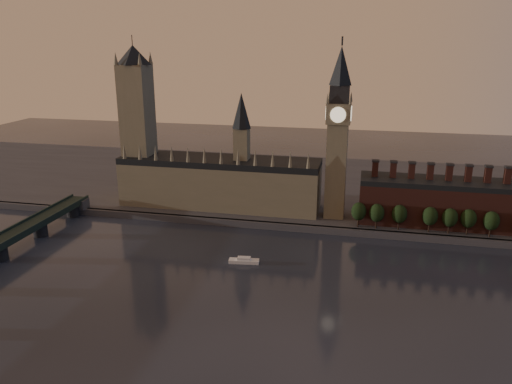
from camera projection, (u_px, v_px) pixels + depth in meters
ground at (292, 309)px, 211.04m from camera, size 900.00×900.00×0.00m
north_bank at (326, 188)px, 376.72m from camera, size 900.00×182.00×4.00m
palace_of_westminster at (221, 180)px, 325.13m from camera, size 130.00×30.30×74.00m
victoria_tower at (138, 120)px, 325.53m from camera, size 24.00×24.00×108.00m
big_ben at (338, 132)px, 295.02m from camera, size 15.00×15.00×107.00m
chimney_block at (455, 202)px, 292.22m from camera, size 110.00×25.00×37.00m
embankment_tree_0 at (359, 211)px, 290.21m from camera, size 8.60×8.60×14.88m
embankment_tree_1 at (377, 213)px, 287.67m from camera, size 8.60×8.60×14.88m
embankment_tree_2 at (399, 214)px, 285.90m from camera, size 8.60×8.60×14.88m
embankment_tree_3 at (430, 216)px, 282.31m from camera, size 8.60×8.60×14.88m
embankment_tree_4 at (450, 218)px, 280.12m from camera, size 8.60×8.60×14.88m
embankment_tree_5 at (469, 219)px, 278.63m from camera, size 8.60×8.60×14.88m
embankment_tree_6 at (491, 221)px, 275.12m from camera, size 8.60×8.60×14.88m
river_boat at (244, 261)px, 254.63m from camera, size 15.83×6.22×3.08m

